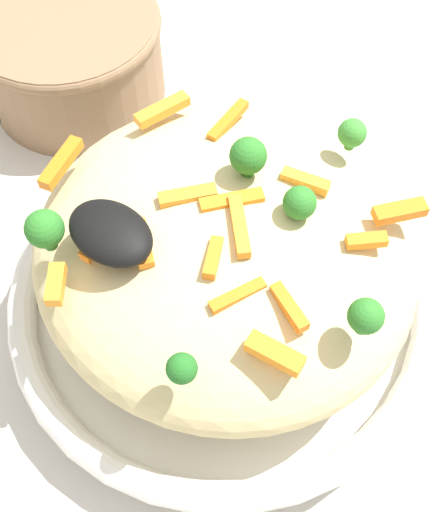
{
  "coord_description": "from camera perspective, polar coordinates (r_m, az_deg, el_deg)",
  "views": [
    {
      "loc": [
        0.15,
        -0.18,
        0.45
      ],
      "look_at": [
        0.0,
        0.0,
        0.08
      ],
      "focal_mm": 44.91,
      "sensor_mm": 36.0,
      "label": 1
    }
  ],
  "objects": [
    {
      "name": "carrot_piece_8",
      "position": [
        0.38,
        -7.28,
        1.13
      ],
      "size": [
        0.03,
        0.03,
        0.01
      ],
      "primitive_type": "cube",
      "rotation": [
        0.0,
        0.0,
        5.63
      ],
      "color": "orange",
      "rests_on": "pasta_mound"
    },
    {
      "name": "carrot_piece_2",
      "position": [
        0.44,
        0.37,
        11.98
      ],
      "size": [
        0.01,
        0.04,
        0.01
      ],
      "primitive_type": "cube",
      "rotation": [
        0.0,
        0.0,
        4.81
      ],
      "color": "orange",
      "rests_on": "pasta_mound"
    },
    {
      "name": "carrot_piece_6",
      "position": [
        0.37,
        -0.97,
        -0.19
      ],
      "size": [
        0.02,
        0.03,
        0.01
      ],
      "primitive_type": "cube",
      "rotation": [
        0.0,
        0.0,
        2.07
      ],
      "color": "orange",
      "rests_on": "pasta_mound"
    },
    {
      "name": "companion_bowl",
      "position": [
        0.63,
        -13.47,
        17.1
      ],
      "size": [
        0.17,
        0.17,
        0.09
      ],
      "color": "#8C6B4C",
      "rests_on": "ground_plane"
    },
    {
      "name": "broccoli_floret_4",
      "position": [
        0.43,
        11.34,
        10.66
      ],
      "size": [
        0.02,
        0.02,
        0.02
      ],
      "color": "#377928",
      "rests_on": "pasta_mound"
    },
    {
      "name": "carrot_piece_11",
      "position": [
        0.36,
        1.22,
        -3.55
      ],
      "size": [
        0.02,
        0.03,
        0.01
      ],
      "primitive_type": "cube",
      "rotation": [
        0.0,
        0.0,
        4.34
      ],
      "color": "orange",
      "rests_on": "pasta_mound"
    },
    {
      "name": "carrot_piece_4",
      "position": [
        0.39,
        -10.72,
        1.66
      ],
      "size": [
        0.01,
        0.04,
        0.01
      ],
      "primitive_type": "cube",
      "rotation": [
        0.0,
        0.0,
        4.84
      ],
      "color": "orange",
      "rests_on": "pasta_mound"
    },
    {
      "name": "serving_bowl",
      "position": [
        0.48,
        -0.0,
        -3.58
      ],
      "size": [
        0.32,
        0.32,
        0.05
      ],
      "color": "white",
      "rests_on": "ground_plane"
    },
    {
      "name": "carrot_piece_0",
      "position": [
        0.41,
        15.39,
        3.87
      ],
      "size": [
        0.03,
        0.03,
        0.01
      ],
      "primitive_type": "cube",
      "rotation": [
        0.0,
        0.0,
        0.93
      ],
      "color": "orange",
      "rests_on": "pasta_mound"
    },
    {
      "name": "serving_spoon",
      "position": [
        0.37,
        -15.95,
        3.57
      ],
      "size": [
        0.16,
        0.15,
        0.1
      ],
      "color": "black",
      "rests_on": "pasta_mound"
    },
    {
      "name": "carrot_piece_12",
      "position": [
        0.35,
        4.54,
        -8.65
      ],
      "size": [
        0.03,
        0.02,
        0.01
      ],
      "primitive_type": "cube",
      "rotation": [
        0.0,
        0.0,
        3.3
      ],
      "color": "orange",
      "rests_on": "pasta_mound"
    },
    {
      "name": "broccoli_floret_2",
      "position": [
        0.35,
        12.51,
        -5.29
      ],
      "size": [
        0.02,
        0.02,
        0.03
      ],
      "color": "#296820",
      "rests_on": "pasta_mound"
    },
    {
      "name": "broccoli_floret_5",
      "position": [
        0.4,
        2.16,
        8.85
      ],
      "size": [
        0.02,
        0.02,
        0.03
      ],
      "color": "#296820",
      "rests_on": "pasta_mound"
    },
    {
      "name": "pasta_mound",
      "position": [
        0.43,
        -0.0,
        0.57
      ],
      "size": [
        0.26,
        0.25,
        0.09
      ],
      "primitive_type": "ellipsoid",
      "color": "#DBC689",
      "rests_on": "serving_bowl"
    },
    {
      "name": "broccoli_floret_0",
      "position": [
        0.33,
        -3.78,
        -9.99
      ],
      "size": [
        0.02,
        0.02,
        0.02
      ],
      "color": "#205B1C",
      "rests_on": "pasta_mound"
    },
    {
      "name": "ground_plane",
      "position": [
        0.5,
        -0.0,
        -4.95
      ],
      "size": [
        2.4,
        2.4,
        0.0
      ],
      "primitive_type": "plane",
      "color": "beige"
    },
    {
      "name": "broccoli_floret_1",
      "position": [
        0.38,
        6.75,
        4.7
      ],
      "size": [
        0.02,
        0.02,
        0.02
      ],
      "color": "#296820",
      "rests_on": "pasta_mound"
    },
    {
      "name": "carrot_piece_13",
      "position": [
        0.4,
        -3.25,
        5.36
      ],
      "size": [
        0.03,
        0.03,
        0.01
      ],
      "primitive_type": "cube",
      "rotation": [
        0.0,
        0.0,
        0.91
      ],
      "color": "orange",
      "rests_on": "pasta_mound"
    },
    {
      "name": "carrot_piece_10",
      "position": [
        0.38,
        1.37,
        2.7
      ],
      "size": [
        0.04,
        0.04,
        0.01
      ],
      "primitive_type": "cube",
      "rotation": [
        0.0,
        0.0,
        2.38
      ],
      "color": "orange",
      "rests_on": "pasta_mound"
    },
    {
      "name": "carrot_piece_3",
      "position": [
        0.43,
        -14.3,
        8.04
      ],
      "size": [
        0.02,
        0.04,
        0.01
      ],
      "primitive_type": "cube",
      "rotation": [
        0.0,
        0.0,
        1.85
      ],
      "color": "orange",
      "rests_on": "pasta_mound"
    },
    {
      "name": "carrot_piece_15",
      "position": [
        0.39,
        12.58,
        1.36
      ],
      "size": [
        0.02,
        0.02,
        0.01
      ],
      "primitive_type": "cube",
      "rotation": [
        0.0,
        0.0,
        3.94
      ],
      "color": "orange",
      "rests_on": "pasta_mound"
    },
    {
      "name": "carrot_piece_5",
      "position": [
        0.38,
        -14.76,
        -2.43
      ],
      "size": [
        0.02,
        0.03,
        0.01
      ],
      "primitive_type": "cube",
      "rotation": [
        0.0,
        0.0,
        5.42
      ],
      "color": "orange",
      "rests_on": "pasta_mound"
    },
    {
      "name": "carrot_piece_1",
      "position": [
        0.39,
        0.21,
        5.25
      ],
      "size": [
        0.03,
        0.04,
        0.01
      ],
      "primitive_type": "cube",
      "rotation": [
        0.0,
        0.0,
        0.92
      ],
      "color": "orange",
      "rests_on": "pasta_mound"
    },
    {
      "name": "broccoli_floret_3",
      "position": [
        0.38,
        -15.68,
        2.3
      ],
      "size": [
        0.02,
        0.02,
        0.03
      ],
      "color": "#296820",
      "rests_on": "pasta_mound"
    },
    {
      "name": "carrot_piece_9",
      "position": [
        0.41,
        7.24,
        6.63
      ],
      "size": [
        0.03,
        0.02,
        0.01
      ],
      "primitive_type": "cube",
      "rotation": [
        0.0,
        0.0,
        3.41
      ],
      "color": "orange",
      "rests_on": "pasta_mound"
    },
    {
      "name": "carrot_piece_14",
      "position": [
        0.36,
        5.81,
        -4.56
      ],
      "size": [
        0.03,
        0.02,
        0.01
      ],
      "primitive_type": "cube",
      "rotation": [
        0.0,
        0.0,
        5.91
      ],
      "color": "orange",
      "rests_on": "pasta_mound"
    },
    {
      "name": "carrot_piece_7",
      "position": [
        0.45,
        -5.51,
        12.86
      ],
      "size": [
        0.02,
        0.04,
        0.01
      ],
      "primitive_type": "cube",
      "rotation": [
        0.0,
        0.0,
        1.32
      ],
      "color": "orange",
      "rests_on": "pasta_mound"
    }
  ]
}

